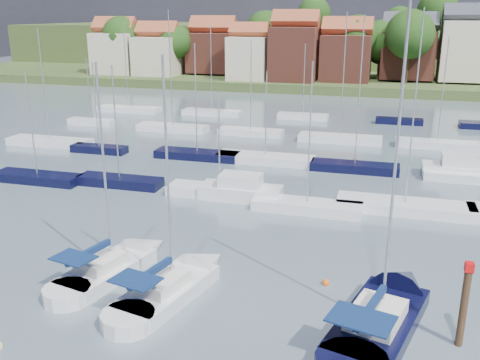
% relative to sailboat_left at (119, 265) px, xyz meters
% --- Properties ---
extents(ground, '(260.00, 260.00, 0.00)m').
position_rel_sailboat_left_xyz_m(ground, '(9.03, 34.84, -0.36)').
color(ground, '#4E626A').
rests_on(ground, ground).
extents(sailboat_left, '(4.87, 10.51, 13.88)m').
position_rel_sailboat_left_xyz_m(sailboat_left, '(0.00, 0.00, 0.00)').
color(sailboat_left, silver).
rests_on(sailboat_left, ground).
extents(sailboat_centre, '(5.09, 11.01, 14.52)m').
position_rel_sailboat_left_xyz_m(sailboat_centre, '(4.52, -1.18, -0.00)').
color(sailboat_centre, silver).
rests_on(sailboat_centre, ground).
extents(sailboat_navy, '(6.44, 13.01, 17.37)m').
position_rel_sailboat_left_xyz_m(sailboat_navy, '(16.21, -0.87, -0.01)').
color(sailboat_navy, black).
rests_on(sailboat_navy, ground).
extents(timber_piling, '(0.40, 0.40, 6.65)m').
position_rel_sailboat_left_xyz_m(timber_piling, '(19.58, -2.68, 0.94)').
color(timber_piling, '#4C331E').
rests_on(timber_piling, ground).
extents(buoy_c, '(0.52, 0.52, 0.52)m').
position_rel_sailboat_left_xyz_m(buoy_c, '(4.46, -5.47, -0.36)').
color(buoy_c, '#D85914').
rests_on(buoy_c, ground).
extents(buoy_e, '(0.46, 0.46, 0.46)m').
position_rel_sailboat_left_xyz_m(buoy_e, '(12.66, 1.64, -0.36)').
color(buoy_e, '#D85914').
rests_on(buoy_e, ground).
extents(marina_field, '(79.62, 41.41, 15.93)m').
position_rel_sailboat_left_xyz_m(marina_field, '(10.94, 29.99, 0.07)').
color(marina_field, silver).
rests_on(marina_field, ground).
extents(far_shore_town, '(212.46, 90.00, 22.27)m').
position_rel_sailboat_left_xyz_m(far_shore_town, '(11.26, 127.50, 4.24)').
color(far_shore_town, '#445329').
rests_on(far_shore_town, ground).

